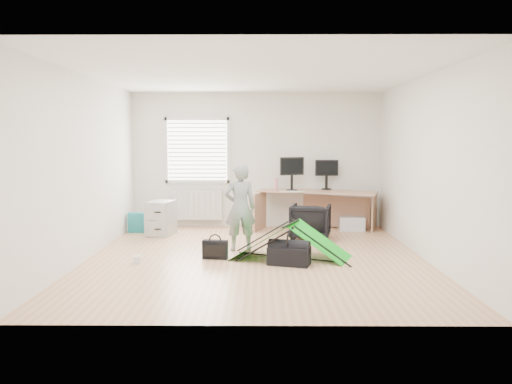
{
  "coord_description": "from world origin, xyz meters",
  "views": [
    {
      "loc": [
        0.06,
        -7.34,
        1.76
      ],
      "look_at": [
        0.0,
        0.4,
        0.95
      ],
      "focal_mm": 35.0,
      "sensor_mm": 36.0,
      "label": 1
    }
  ],
  "objects_px": {
    "monitor_left": "(292,178)",
    "monitor_right": "(326,179)",
    "desk": "(317,210)",
    "kite": "(291,241)",
    "thermos": "(276,184)",
    "laptop_bag": "(215,250)",
    "person": "(240,207)",
    "filing_cabinet": "(161,218)",
    "office_chair": "(310,222)",
    "duffel_bag": "(289,256)",
    "storage_crate": "(352,223)"
  },
  "relations": [
    {
      "from": "monitor_right",
      "to": "person",
      "type": "height_order",
      "value": "person"
    },
    {
      "from": "desk",
      "to": "office_chair",
      "type": "distance_m",
      "value": 0.94
    },
    {
      "from": "filing_cabinet",
      "to": "person",
      "type": "xyz_separation_m",
      "value": [
        1.52,
        -1.27,
        0.37
      ]
    },
    {
      "from": "monitor_left",
      "to": "kite",
      "type": "height_order",
      "value": "monitor_left"
    },
    {
      "from": "thermos",
      "to": "kite",
      "type": "height_order",
      "value": "thermos"
    },
    {
      "from": "filing_cabinet",
      "to": "storage_crate",
      "type": "xyz_separation_m",
      "value": [
        3.63,
        0.53,
        -0.18
      ]
    },
    {
      "from": "storage_crate",
      "to": "kite",
      "type": "bearing_deg",
      "value": -119.67
    },
    {
      "from": "kite",
      "to": "storage_crate",
      "type": "height_order",
      "value": "kite"
    },
    {
      "from": "thermos",
      "to": "laptop_bag",
      "type": "relative_size",
      "value": 0.67
    },
    {
      "from": "filing_cabinet",
      "to": "laptop_bag",
      "type": "xyz_separation_m",
      "value": [
        1.17,
        -1.84,
        -0.18
      ]
    },
    {
      "from": "filing_cabinet",
      "to": "monitor_right",
      "type": "relative_size",
      "value": 1.4
    },
    {
      "from": "storage_crate",
      "to": "laptop_bag",
      "type": "distance_m",
      "value": 3.42
    },
    {
      "from": "desk",
      "to": "duffel_bag",
      "type": "distance_m",
      "value": 2.86
    },
    {
      "from": "desk",
      "to": "kite",
      "type": "height_order",
      "value": "desk"
    },
    {
      "from": "monitor_right",
      "to": "storage_crate",
      "type": "relative_size",
      "value": 0.94
    },
    {
      "from": "monitor_left",
      "to": "office_chair",
      "type": "bearing_deg",
      "value": -96.0
    },
    {
      "from": "monitor_left",
      "to": "laptop_bag",
      "type": "height_order",
      "value": "monitor_left"
    },
    {
      "from": "desk",
      "to": "storage_crate",
      "type": "distance_m",
      "value": 0.72
    },
    {
      "from": "desk",
      "to": "monitor_left",
      "type": "bearing_deg",
      "value": -163.34
    },
    {
      "from": "monitor_right",
      "to": "monitor_left",
      "type": "bearing_deg",
      "value": -163.28
    },
    {
      "from": "person",
      "to": "desk",
      "type": "bearing_deg",
      "value": -139.13
    },
    {
      "from": "monitor_left",
      "to": "monitor_right",
      "type": "height_order",
      "value": "monitor_left"
    },
    {
      "from": "monitor_right",
      "to": "person",
      "type": "bearing_deg",
      "value": -128.88
    },
    {
      "from": "thermos",
      "to": "laptop_bag",
      "type": "bearing_deg",
      "value": -112.42
    },
    {
      "from": "filing_cabinet",
      "to": "laptop_bag",
      "type": "height_order",
      "value": "filing_cabinet"
    },
    {
      "from": "filing_cabinet",
      "to": "duffel_bag",
      "type": "relative_size",
      "value": 1.09
    },
    {
      "from": "thermos",
      "to": "storage_crate",
      "type": "relative_size",
      "value": 0.52
    },
    {
      "from": "kite",
      "to": "duffel_bag",
      "type": "bearing_deg",
      "value": -75.15
    },
    {
      "from": "thermos",
      "to": "person",
      "type": "xyz_separation_m",
      "value": [
        -0.63,
        -1.8,
        -0.21
      ]
    },
    {
      "from": "person",
      "to": "duffel_bag",
      "type": "distance_m",
      "value": 1.3
    },
    {
      "from": "monitor_right",
      "to": "office_chair",
      "type": "xyz_separation_m",
      "value": [
        -0.43,
        -1.15,
        -0.68
      ]
    },
    {
      "from": "desk",
      "to": "storage_crate",
      "type": "relative_size",
      "value": 4.7
    },
    {
      "from": "monitor_left",
      "to": "laptop_bag",
      "type": "bearing_deg",
      "value": -140.46
    },
    {
      "from": "monitor_left",
      "to": "person",
      "type": "xyz_separation_m",
      "value": [
        -0.94,
        -1.86,
        -0.32
      ]
    },
    {
      "from": "monitor_left",
      "to": "person",
      "type": "bearing_deg",
      "value": -139.29
    },
    {
      "from": "filing_cabinet",
      "to": "monitor_left",
      "type": "bearing_deg",
      "value": 27.57
    },
    {
      "from": "office_chair",
      "to": "duffel_bag",
      "type": "xyz_separation_m",
      "value": [
        -0.49,
        -1.85,
        -0.19
      ]
    },
    {
      "from": "thermos",
      "to": "storage_crate",
      "type": "bearing_deg",
      "value": 0.3
    },
    {
      "from": "monitor_right",
      "to": "storage_crate",
      "type": "distance_m",
      "value": 1.01
    },
    {
      "from": "filing_cabinet",
      "to": "storage_crate",
      "type": "height_order",
      "value": "filing_cabinet"
    },
    {
      "from": "office_chair",
      "to": "storage_crate",
      "type": "height_order",
      "value": "office_chair"
    },
    {
      "from": "person",
      "to": "storage_crate",
      "type": "distance_m",
      "value": 2.84
    },
    {
      "from": "desk",
      "to": "kite",
      "type": "distance_m",
      "value": 2.48
    },
    {
      "from": "storage_crate",
      "to": "thermos",
      "type": "bearing_deg",
      "value": -179.7
    },
    {
      "from": "person",
      "to": "monitor_right",
      "type": "bearing_deg",
      "value": -139.49
    },
    {
      "from": "monitor_right",
      "to": "duffel_bag",
      "type": "xyz_separation_m",
      "value": [
        -0.92,
        -3.0,
        -0.86
      ]
    },
    {
      "from": "desk",
      "to": "monitor_left",
      "type": "height_order",
      "value": "monitor_left"
    },
    {
      "from": "thermos",
      "to": "laptop_bag",
      "type": "height_order",
      "value": "thermos"
    },
    {
      "from": "monitor_left",
      "to": "monitor_right",
      "type": "xyz_separation_m",
      "value": [
        0.71,
        0.22,
        -0.02
      ]
    },
    {
      "from": "duffel_bag",
      "to": "office_chair",
      "type": "bearing_deg",
      "value": 91.95
    }
  ]
}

